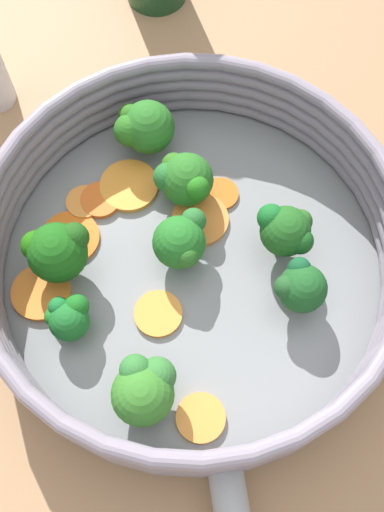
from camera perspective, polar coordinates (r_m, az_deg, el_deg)
ground_plane at (r=0.47m, az=-0.00°, el=-1.52°), size 4.00×4.00×0.00m
skillet at (r=0.47m, az=-0.00°, el=-1.14°), size 0.30×0.30×0.02m
skillet_rim_wall at (r=0.43m, az=-0.00°, el=0.85°), size 0.31×0.31×0.06m
skillet_rivet_left at (r=0.42m, az=-0.87°, el=-18.73°), size 0.01×0.01×0.01m
skillet_rivet_right at (r=0.42m, az=6.56°, el=-17.60°), size 0.01×0.01×0.01m
carrot_slice_0 at (r=0.46m, az=-14.18°, el=-3.38°), size 0.05×0.05×0.01m
carrot_slice_1 at (r=0.49m, az=-10.44°, el=4.73°), size 0.04×0.04×0.00m
carrot_slice_2 at (r=0.47m, az=0.78°, el=3.48°), size 0.05×0.05×0.00m
carrot_slice_3 at (r=0.43m, az=0.83°, el=-15.16°), size 0.05×0.05×0.00m
carrot_slice_4 at (r=0.49m, az=2.72°, el=5.92°), size 0.03×0.03×0.00m
carrot_slice_5 at (r=0.49m, az=-6.00°, el=6.68°), size 0.07×0.07×0.01m
carrot_slice_6 at (r=0.44m, az=-2.76°, el=-5.79°), size 0.05×0.05×0.00m
carrot_slice_7 at (r=0.48m, az=-11.53°, el=1.71°), size 0.05×0.05×0.00m
carrot_slice_8 at (r=0.49m, az=-8.70°, el=5.29°), size 0.04×0.04×0.00m
broccoli_floret_0 at (r=0.40m, az=-4.56°, el=-12.53°), size 0.04×0.05×0.05m
broccoli_floret_1 at (r=0.46m, az=-0.74°, el=7.34°), size 0.05×0.04×0.05m
broccoli_floret_2 at (r=0.43m, az=10.28°, el=-2.95°), size 0.04×0.04×0.05m
broccoli_floret_3 at (r=0.44m, az=-12.74°, el=0.49°), size 0.05×0.05×0.05m
broccoli_floret_4 at (r=0.43m, az=-11.70°, el=-5.75°), size 0.03×0.03×0.04m
broccoli_floret_5 at (r=0.49m, az=-4.60°, el=12.13°), size 0.05×0.05×0.05m
broccoli_floret_6 at (r=0.44m, az=-0.85°, el=1.77°), size 0.04×0.04×0.05m
broccoli_floret_7 at (r=0.44m, az=8.95°, el=2.42°), size 0.05×0.04×0.05m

